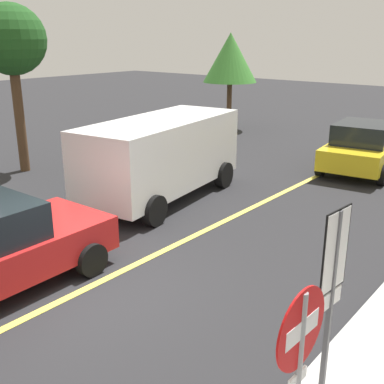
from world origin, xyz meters
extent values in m
plane|color=#262628|center=(0.00, 0.00, 0.00)|extent=(80.00, 80.00, 0.00)
cube|color=#E0D14C|center=(3.00, 0.00, 0.01)|extent=(28.00, 0.16, 0.01)
cylinder|color=red|center=(-1.26, -4.77, 1.96)|extent=(0.76, 0.05, 0.76)
cube|color=white|center=(-1.26, -4.77, 1.96)|extent=(0.53, 0.05, 0.18)
cube|color=white|center=(-1.26, -4.77, 1.46)|extent=(0.28, 0.04, 0.11)
cube|color=#4C4C51|center=(0.24, -4.41, 1.25)|extent=(0.06, 0.06, 2.50)
cube|color=white|center=(0.24, -4.41, 2.02)|extent=(0.50, 0.07, 0.95)
cube|color=black|center=(0.24, -4.41, 2.02)|extent=(0.54, 0.06, 0.99)
cube|color=white|center=(0.24, -4.41, 1.41)|extent=(0.45, 0.06, 0.20)
cube|color=white|center=(4.66, 2.38, 1.29)|extent=(5.43, 2.73, 1.82)
cube|color=black|center=(6.72, 2.68, 1.69)|extent=(0.42, 1.84, 0.80)
cylinder|color=black|center=(6.26, 3.62, 0.38)|extent=(0.79, 0.37, 0.76)
cylinder|color=black|center=(6.55, 1.64, 0.38)|extent=(0.79, 0.37, 0.76)
cylinder|color=black|center=(2.77, 3.11, 0.38)|extent=(0.79, 0.37, 0.76)
cylinder|color=black|center=(3.05, 1.13, 0.38)|extent=(0.79, 0.37, 0.76)
cylinder|color=black|center=(0.47, 2.23, 0.32)|extent=(0.65, 0.24, 0.64)
cylinder|color=black|center=(0.52, 0.33, 0.32)|extent=(0.65, 0.24, 0.64)
cube|color=gold|center=(11.06, -0.81, 0.65)|extent=(4.41, 2.39, 0.65)
cube|color=black|center=(10.85, -0.84, 1.30)|extent=(2.21, 1.89, 0.65)
cylinder|color=black|center=(12.36, 0.30, 0.32)|extent=(0.66, 0.30, 0.64)
cylinder|color=black|center=(9.53, -0.06, 0.32)|extent=(0.66, 0.30, 0.64)
cylinder|color=black|center=(9.76, -1.92, 0.32)|extent=(0.66, 0.30, 0.64)
cylinder|color=#513823|center=(3.83, 7.87, 1.80)|extent=(0.31, 0.31, 3.59)
sphere|color=#1E4C1C|center=(3.83, 7.87, 4.20)|extent=(2.19, 2.19, 2.19)
cylinder|color=#513823|center=(14.30, 6.94, 1.11)|extent=(0.23, 0.23, 2.22)
cone|color=#387A2D|center=(14.30, 6.94, 3.34)|extent=(2.51, 2.51, 2.23)
camera|label=1|loc=(-4.49, -6.24, 4.29)|focal=44.54mm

